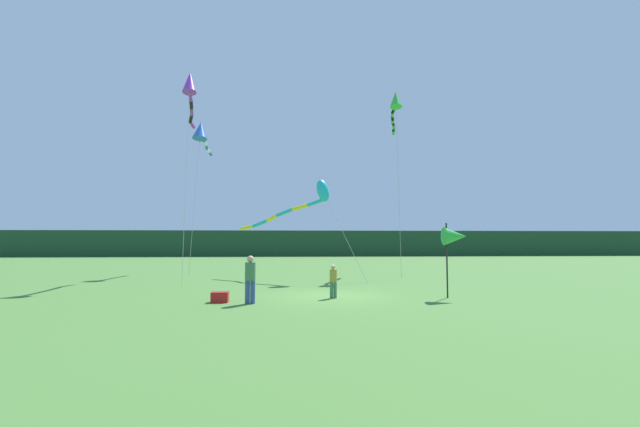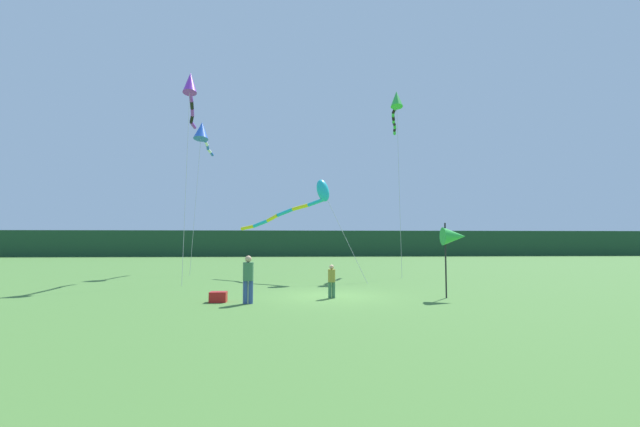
# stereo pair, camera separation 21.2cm
# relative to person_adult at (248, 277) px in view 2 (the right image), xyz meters

# --- Properties ---
(ground_plane) EXTENTS (120.00, 120.00, 0.00)m
(ground_plane) POSITION_rel_person_adult_xyz_m (2.98, 1.84, -0.93)
(ground_plane) COLOR #477533
(distant_treeline) EXTENTS (108.00, 3.07, 3.71)m
(distant_treeline) POSITION_rel_person_adult_xyz_m (2.98, 46.84, 0.93)
(distant_treeline) COLOR #1E4228
(distant_treeline) RESTS_ON ground
(person_adult) EXTENTS (0.37, 0.37, 1.66)m
(person_adult) POSITION_rel_person_adult_xyz_m (0.00, 0.00, 0.00)
(person_adult) COLOR #334C8C
(person_adult) RESTS_ON ground
(person_child) EXTENTS (0.28, 0.28, 1.27)m
(person_child) POSITION_rel_person_adult_xyz_m (3.03, 1.23, -0.22)
(person_child) COLOR #3F724C
(person_child) RESTS_ON ground
(cooler_box) EXTENTS (0.59, 0.43, 0.37)m
(cooler_box) POSITION_rel_person_adult_xyz_m (-1.10, 0.43, -0.75)
(cooler_box) COLOR red
(cooler_box) RESTS_ON ground
(banner_flag_pole) EXTENTS (0.90, 0.70, 2.88)m
(banner_flag_pole) POSITION_rel_person_adult_xyz_m (7.76, 1.01, 1.41)
(banner_flag_pole) COLOR black
(banner_flag_pole) RESTS_ON ground
(kite_purple) EXTENTS (1.26, 6.31, 11.78)m
(kite_purple) POSITION_rel_person_adult_xyz_m (-4.36, 8.85, 9.93)
(kite_purple) COLOR #B2B2B2
(kite_purple) RESTS_ON ground
(kite_cyan) EXTENTS (7.07, 4.69, 5.68)m
(kite_cyan) POSITION_rel_person_adult_xyz_m (2.43, 8.54, 3.64)
(kite_cyan) COLOR #B2B2B2
(kite_cyan) RESTS_ON ground
(kite_blue) EXTENTS (1.13, 5.06, 10.56)m
(kite_blue) POSITION_rel_person_adult_xyz_m (-4.89, 14.35, 8.84)
(kite_blue) COLOR #B2B2B2
(kite_blue) RESTS_ON ground
(kite_green) EXTENTS (1.32, 6.12, 12.22)m
(kite_green) POSITION_rel_person_adult_xyz_m (8.36, 12.23, 10.46)
(kite_green) COLOR #B2B2B2
(kite_green) RESTS_ON ground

